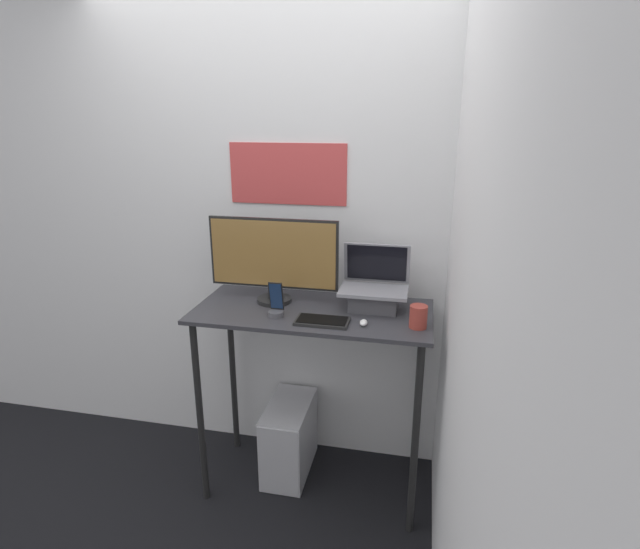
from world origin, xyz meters
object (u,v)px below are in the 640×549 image
Objects in this scene: mouse at (364,323)px; cell_phone at (276,307)px; laptop at (374,292)px; keyboard at (322,321)px; monitor at (273,260)px; computer_tower at (289,438)px.

cell_phone is at bearing 177.10° from mouse.
laptop is 5.86× the size of mouse.
laptop is 1.34× the size of keyboard.
monitor reaches higher than laptop.
computer_tower is at bearing 135.77° from keyboard.
monitor is at bearing -167.39° from computer_tower.
keyboard is at bearing -177.02° from mouse.
laptop is 0.51m from monitor.
cell_phone reaches higher than mouse.
cell_phone is at bearing 172.30° from keyboard.
keyboard is 0.88m from computer_tower.
keyboard is at bearing -133.01° from laptop.
cell_phone is (-0.43, -0.19, -0.04)m from laptop.
keyboard is 0.19m from mouse.
cell_phone is 0.87m from computer_tower.
computer_tower is at bearing 12.61° from monitor.
monitor reaches higher than keyboard.
monitor is 2.68× the size of keyboard.
cell_phone is 0.39× the size of computer_tower.
mouse is (0.19, 0.01, 0.00)m from keyboard.
cell_phone is (-0.41, 0.02, 0.03)m from mouse.
keyboard is 0.57× the size of computer_tower.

